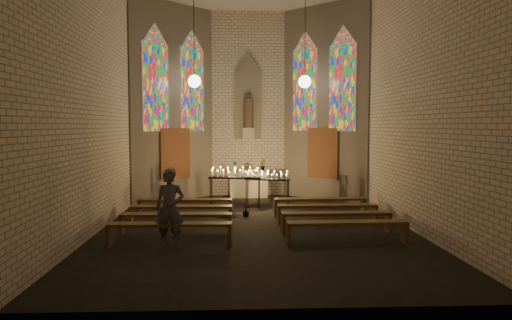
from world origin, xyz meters
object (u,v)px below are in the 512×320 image
(altar, at_px, (249,184))
(aisle_flower_pot, at_px, (246,210))
(votive_stand_right, at_px, (267,177))
(visitor, at_px, (170,208))
(votive_stand_left, at_px, (235,175))

(altar, bearing_deg, aisle_flower_pot, -92.97)
(aisle_flower_pot, bearing_deg, votive_stand_right, 69.96)
(altar, bearing_deg, visitor, -104.59)
(votive_stand_left, bearing_deg, aisle_flower_pot, -72.67)
(visitor, bearing_deg, votive_stand_right, 67.07)
(votive_stand_right, bearing_deg, visitor, -100.19)
(votive_stand_right, distance_m, visitor, 6.31)
(votive_stand_left, relative_size, visitor, 1.00)
(votive_stand_left, distance_m, votive_stand_right, 1.18)
(votive_stand_left, height_order, votive_stand_right, votive_stand_left)
(visitor, bearing_deg, votive_stand_left, 75.80)
(altar, bearing_deg, votive_stand_right, -72.64)
(votive_stand_right, height_order, visitor, visitor)
(votive_stand_right, bearing_deg, altar, 121.11)
(aisle_flower_pot, xyz_separation_m, votive_stand_right, (0.79, 2.15, 0.76))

